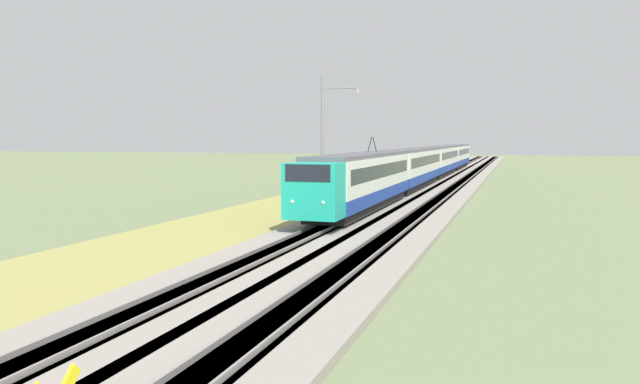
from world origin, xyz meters
The scene contains 7 objects.
ballast_main centered at (50.00, 0.00, 0.15)m, with size 240.00×4.40×0.30m.
ballast_adjacent centered at (50.00, -3.89, 0.15)m, with size 240.00×4.40×0.30m.
track_main centered at (50.00, 0.00, 0.16)m, with size 240.00×1.57×0.45m.
track_adjacent centered at (50.00, -3.89, 0.16)m, with size 240.00×1.57×0.45m.
grass_verge centered at (50.00, 5.31, 0.06)m, with size 240.00×9.34×0.12m.
passenger_train centered at (68.47, 0.00, 2.43)m, with size 84.02×2.94×5.18m.
catenary_mast_mid centered at (37.21, 2.64, 4.78)m, with size 0.22×2.56×9.26m.
Camera 1 is at (-2.61, -9.87, 5.05)m, focal length 35.00 mm.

